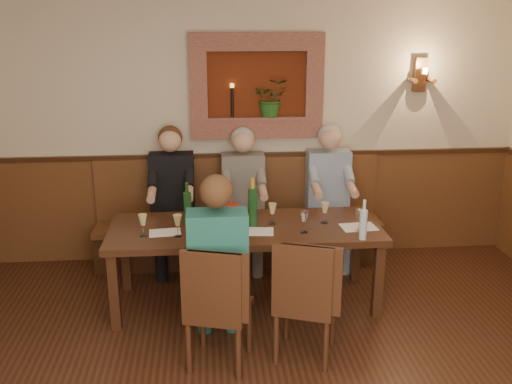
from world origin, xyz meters
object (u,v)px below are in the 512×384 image
person_bench_mid (244,211)px  wine_bottle_green_b (188,207)px  bench (239,232)px  chair_near_left (219,329)px  wine_bottle_green_a (253,206)px  person_bench_left (173,212)px  person_bench_right (329,207)px  person_chair_front (218,280)px  spittoon_bucket (229,218)px  dining_table (245,234)px  water_bottle (363,224)px  chair_near_right (305,322)px

person_bench_mid → wine_bottle_green_b: 0.94m
bench → chair_near_left: (-0.27, -1.89, -0.04)m
bench → chair_near_left: size_ratio=3.04×
chair_near_left → wine_bottle_green_a: 1.20m
person_bench_left → person_bench_mid: person_bench_left is taller
person_bench_right → wine_bottle_green_b: 1.63m
person_bench_right → person_chair_front: person_bench_right is taller
spittoon_bucket → wine_bottle_green_a: size_ratio=0.51×
chair_near_left → person_chair_front: bearing=104.3°
person_chair_front → person_bench_mid: bearing=79.2°
dining_table → person_bench_right: person_bench_right is taller
chair_near_left → wine_bottle_green_b: size_ratio=2.63×
person_chair_front → spittoon_bucket: bearing=80.5°
wine_bottle_green_b → chair_near_left: bearing=-77.5°
wine_bottle_green_b → water_bottle: (1.46, -0.52, -0.02)m
dining_table → wine_bottle_green_a: wine_bottle_green_a is taller
chair_near_left → person_bench_right: 2.17m
person_chair_front → wine_bottle_green_a: 0.91m
dining_table → person_bench_left: bearing=129.3°
chair_near_left → chair_near_right: size_ratio=0.99×
chair_near_right → person_bench_mid: person_bench_mid is taller
person_bench_mid → spittoon_bucket: person_bench_mid is taller
person_bench_left → person_bench_right: (1.62, 0.00, -0.00)m
person_bench_mid → water_bottle: person_bench_mid is taller
water_bottle → wine_bottle_green_a: bearing=156.1°
person_bench_right → wine_bottle_green_a: person_bench_right is taller
chair_near_right → wine_bottle_green_b: wine_bottle_green_b is taller
chair_near_left → person_bench_left: size_ratio=0.66×
wine_bottle_green_a → water_bottle: (0.89, -0.39, -0.05)m
person_bench_right → person_chair_front: bearing=-126.7°
bench → person_bench_right: 0.98m
person_bench_mid → spittoon_bucket: bearing=-101.7°
person_chair_front → water_bottle: (1.22, 0.39, 0.27)m
spittoon_bucket → person_bench_right: bearing=40.1°
person_bench_mid → person_bench_right: person_bench_right is taller
chair_near_left → person_chair_front: 0.37m
wine_bottle_green_a → dining_table: bearing=-173.7°
person_bench_left → person_chair_front: (0.42, -1.61, -0.01)m
chair_near_left → person_bench_right: person_bench_right is taller
person_bench_mid → wine_bottle_green_b: (-0.55, -0.70, 0.30)m
person_bench_left → spittoon_bucket: person_bench_left is taller
person_bench_left → wine_bottle_green_b: person_bench_left is taller
dining_table → wine_bottle_green_b: size_ratio=6.39×
dining_table → bench: bearing=90.0°
bench → water_bottle: 1.73m
bench → wine_bottle_green_b: 1.12m
chair_near_right → person_bench_mid: bearing=121.3°
wine_bottle_green_b → water_bottle: wine_bottle_green_b is taller
bench → chair_near_right: 1.88m
person_chair_front → water_bottle: bearing=17.7°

